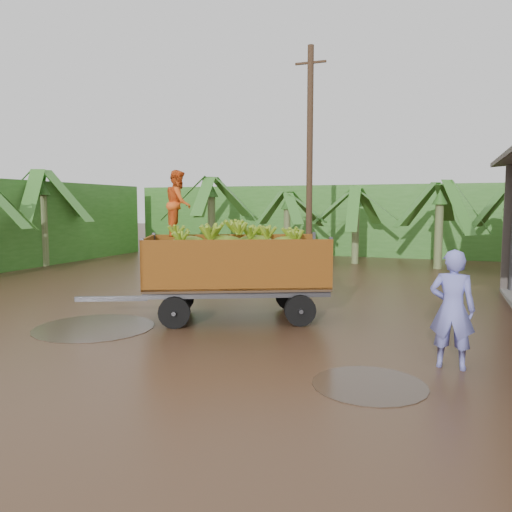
# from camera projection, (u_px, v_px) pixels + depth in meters

# --- Properties ---
(ground) EXTENTS (100.00, 100.00, 0.00)m
(ground) POSITION_uv_depth(u_px,v_px,m) (285.00, 320.00, 11.33)
(ground) COLOR black
(ground) RESTS_ON ground
(hedge_north) EXTENTS (22.00, 3.00, 3.60)m
(hedge_north) POSITION_uv_depth(u_px,v_px,m) (337.00, 220.00, 26.77)
(hedge_north) COLOR #2D661E
(hedge_north) RESTS_ON ground
(banana_trailer) EXTENTS (5.56, 3.46, 3.39)m
(banana_trailer) POSITION_uv_depth(u_px,v_px,m) (235.00, 265.00, 11.38)
(banana_trailer) COLOR #9E5B16
(banana_trailer) RESTS_ON ground
(man_blue) EXTENTS (0.74, 0.52, 1.91)m
(man_blue) POSITION_uv_depth(u_px,v_px,m) (452.00, 309.00, 7.89)
(man_blue) COLOR #7175CE
(man_blue) RESTS_ON ground
(utility_pole) EXTENTS (1.20, 0.24, 8.60)m
(utility_pole) POSITION_uv_depth(u_px,v_px,m) (310.00, 159.00, 19.21)
(utility_pole) COLOR #47301E
(utility_pole) RESTS_ON ground
(banana_plants) EXTENTS (25.03, 20.52, 4.15)m
(banana_plants) POSITION_uv_depth(u_px,v_px,m) (250.00, 224.00, 19.60)
(banana_plants) COLOR #2D661E
(banana_plants) RESTS_ON ground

